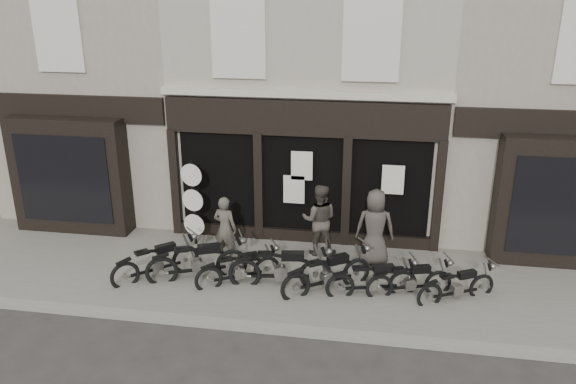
% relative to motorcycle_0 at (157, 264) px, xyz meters
% --- Properties ---
extents(ground_plane, '(90.00, 90.00, 0.00)m').
position_rel_motorcycle_0_xyz_m(ground_plane, '(3.07, -0.39, -0.41)').
color(ground_plane, '#2D2B28').
rests_on(ground_plane, ground).
extents(pavement, '(30.00, 4.20, 0.12)m').
position_rel_motorcycle_0_xyz_m(pavement, '(3.07, 0.51, -0.35)').
color(pavement, '#68655C').
rests_on(pavement, ground_plane).
extents(kerb, '(30.00, 0.25, 0.13)m').
position_rel_motorcycle_0_xyz_m(kerb, '(3.07, -1.64, -0.35)').
color(kerb, gray).
rests_on(kerb, ground_plane).
extents(central_building, '(7.30, 6.22, 8.34)m').
position_rel_motorcycle_0_xyz_m(central_building, '(3.07, 5.56, 3.67)').
color(central_building, '#A49E8D').
rests_on(central_building, ground).
extents(neighbour_left, '(5.60, 6.73, 8.34)m').
position_rel_motorcycle_0_xyz_m(neighbour_left, '(-3.28, 5.50, 3.63)').
color(neighbour_left, gray).
rests_on(neighbour_left, ground).
extents(neighbour_right, '(5.60, 6.73, 8.34)m').
position_rel_motorcycle_0_xyz_m(neighbour_right, '(9.42, 5.50, 3.63)').
color(neighbour_right, gray).
rests_on(neighbour_right, ground).
extents(motorcycle_0, '(1.74, 1.68, 1.04)m').
position_rel_motorcycle_0_xyz_m(motorcycle_0, '(0.00, 0.00, 0.00)').
color(motorcycle_0, black).
rests_on(motorcycle_0, ground).
extents(motorcycle_1, '(2.23, 1.23, 1.13)m').
position_rel_motorcycle_0_xyz_m(motorcycle_1, '(0.99, 0.06, 0.04)').
color(motorcycle_1, black).
rests_on(motorcycle_1, ground).
extents(motorcycle_2, '(1.83, 1.28, 0.97)m').
position_rel_motorcycle_0_xyz_m(motorcycle_2, '(1.97, 0.01, -0.03)').
color(motorcycle_2, black).
rests_on(motorcycle_2, ground).
extents(motorcycle_3, '(2.36, 0.70, 1.13)m').
position_rel_motorcycle_0_xyz_m(motorcycle_3, '(2.95, 0.07, 0.04)').
color(motorcycle_3, black).
rests_on(motorcycle_3, ground).
extents(motorcycle_4, '(1.98, 1.54, 1.09)m').
position_rel_motorcycle_0_xyz_m(motorcycle_4, '(4.01, 0.02, 0.02)').
color(motorcycle_4, black).
rests_on(motorcycle_4, ground).
extents(motorcycle_5, '(2.01, 0.85, 0.99)m').
position_rel_motorcycle_0_xyz_m(motorcycle_5, '(5.01, -0.03, -0.02)').
color(motorcycle_5, black).
rests_on(motorcycle_5, ground).
extents(motorcycle_6, '(1.91, 0.88, 0.95)m').
position_rel_motorcycle_0_xyz_m(motorcycle_6, '(5.82, 0.13, -0.04)').
color(motorcycle_6, black).
rests_on(motorcycle_6, ground).
extents(motorcycle_7, '(1.76, 1.11, 0.91)m').
position_rel_motorcycle_0_xyz_m(motorcycle_7, '(6.82, 0.06, -0.05)').
color(motorcycle_7, black).
rests_on(motorcycle_7, ground).
extents(man_left, '(0.67, 0.51, 1.65)m').
position_rel_motorcycle_0_xyz_m(man_left, '(1.35, 1.13, 0.53)').
color(man_left, '#4B483E').
rests_on(man_left, pavement).
extents(man_centre, '(0.92, 0.73, 1.84)m').
position_rel_motorcycle_0_xyz_m(man_centre, '(3.60, 1.82, 0.63)').
color(man_centre, '#423B35').
rests_on(man_centre, pavement).
extents(man_right, '(0.96, 0.64, 1.91)m').
position_rel_motorcycle_0_xyz_m(man_right, '(4.99, 1.47, 0.66)').
color(man_right, '#413A36').
rests_on(man_right, pavement).
extents(advert_sign_post, '(0.59, 0.38, 2.42)m').
position_rel_motorcycle_0_xyz_m(advert_sign_post, '(0.32, 1.83, 0.76)').
color(advert_sign_post, black).
rests_on(advert_sign_post, ground).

